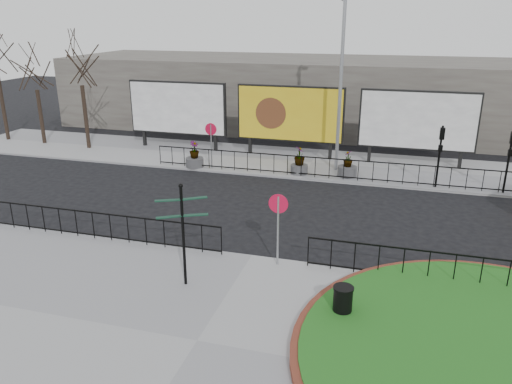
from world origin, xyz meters
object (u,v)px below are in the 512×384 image
(billboard_mid, at_px, (290,114))
(planter_b, at_px, (299,163))
(planter_c, at_px, (347,168))
(planter_a, at_px, (195,158))
(fingerpost_sign, at_px, (183,225))
(lamp_post, at_px, (341,81))
(litter_bin, at_px, (343,302))

(billboard_mid, relative_size, planter_b, 4.27)
(planter_c, bearing_deg, planter_a, -175.90)
(fingerpost_sign, xyz_separation_m, planter_c, (3.62, 12.42, -1.52))
(billboard_mid, bearing_deg, lamp_post, -33.25)
(litter_bin, height_order, planter_a, planter_a)
(planter_c, bearing_deg, fingerpost_sign, -106.27)
(billboard_mid, relative_size, lamp_post, 0.67)
(lamp_post, relative_size, planter_c, 6.78)
(planter_b, bearing_deg, planter_a, -176.75)
(planter_c, bearing_deg, lamp_post, 124.38)
(lamp_post, distance_m, fingerpost_sign, 14.02)
(lamp_post, relative_size, litter_bin, 9.88)
(lamp_post, relative_size, planter_b, 6.36)
(litter_bin, bearing_deg, planter_b, 106.24)
(fingerpost_sign, bearing_deg, billboard_mid, 65.65)
(litter_bin, bearing_deg, planter_a, 127.38)
(billboard_mid, height_order, litter_bin, billboard_mid)
(lamp_post, height_order, planter_c, lamp_post)
(lamp_post, relative_size, fingerpost_sign, 2.83)
(fingerpost_sign, distance_m, planter_c, 13.03)
(lamp_post, relative_size, planter_a, 6.49)
(fingerpost_sign, xyz_separation_m, planter_a, (-4.58, 11.83, -1.48))
(billboard_mid, bearing_deg, planter_b, -69.15)
(billboard_mid, distance_m, planter_b, 3.97)
(planter_b, height_order, planter_c, planter_b)
(lamp_post, bearing_deg, litter_bin, -82.16)
(billboard_mid, relative_size, litter_bin, 6.64)
(billboard_mid, xyz_separation_m, fingerpost_sign, (0.08, -15.40, -0.51))
(billboard_mid, distance_m, litter_bin, 16.77)
(lamp_post, bearing_deg, fingerpost_sign, -102.31)
(litter_bin, height_order, planter_b, planter_b)
(lamp_post, height_order, litter_bin, lamp_post)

